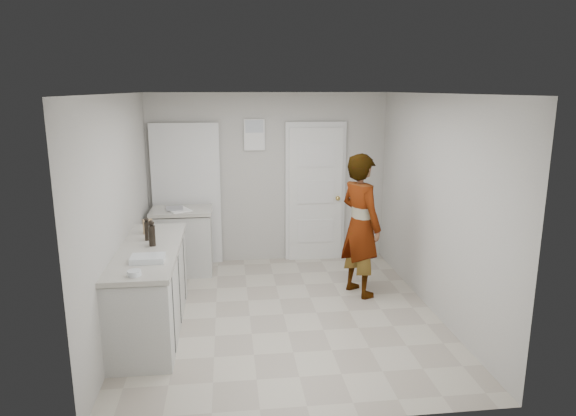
{
  "coord_description": "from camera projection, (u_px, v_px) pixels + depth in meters",
  "views": [
    {
      "loc": [
        -0.6,
        -5.47,
        2.55
      ],
      "look_at": [
        0.1,
        0.4,
        1.17
      ],
      "focal_mm": 32.0,
      "sensor_mm": 36.0,
      "label": 1
    }
  ],
  "objects": [
    {
      "name": "cake_mix_box",
      "position": [
        148.0,
        226.0,
        5.88
      ],
      "size": [
        0.11,
        0.08,
        0.17
      ],
      "primitive_type": "cube",
      "rotation": [
        0.0,
        0.0,
        0.35
      ],
      "color": "#9D7A4E",
      "rests_on": "main_counter"
    },
    {
      "name": "main_counter",
      "position": [
        151.0,
        292.0,
        5.49
      ],
      "size": [
        0.64,
        1.96,
        0.93
      ],
      "color": "silver",
      "rests_on": "ground"
    },
    {
      "name": "egg_bowl",
      "position": [
        134.0,
        273.0,
        4.57
      ],
      "size": [
        0.12,
        0.12,
        0.05
      ],
      "color": "silver",
      "rests_on": "main_counter"
    },
    {
      "name": "ground",
      "position": [
        283.0,
        314.0,
        5.94
      ],
      "size": [
        4.0,
        4.0,
        0.0
      ],
      "primitive_type": "plane",
      "color": "#A69B8B",
      "rests_on": "ground"
    },
    {
      "name": "spice_jar",
      "position": [
        152.0,
        235.0,
        5.7
      ],
      "size": [
        0.05,
        0.05,
        0.08
      ],
      "primitive_type": "cylinder",
      "color": "tan",
      "rests_on": "main_counter"
    },
    {
      "name": "papers",
      "position": [
        179.0,
        210.0,
        7.03
      ],
      "size": [
        0.39,
        0.43,
        0.01
      ],
      "primitive_type": "cube",
      "rotation": [
        0.0,
        0.0,
        0.46
      ],
      "color": "white",
      "rests_on": "side_counter"
    },
    {
      "name": "side_counter",
      "position": [
        183.0,
        243.0,
        7.2
      ],
      "size": [
        0.84,
        0.61,
        0.93
      ],
      "color": "silver",
      "rests_on": "ground"
    },
    {
      "name": "oil_cruet_b",
      "position": [
        147.0,
        229.0,
        5.61
      ],
      "size": [
        0.06,
        0.06,
        0.26
      ],
      "color": "black",
      "rests_on": "main_counter"
    },
    {
      "name": "oil_cruet_a",
      "position": [
        152.0,
        234.0,
        5.41
      ],
      "size": [
        0.07,
        0.07,
        0.28
      ],
      "color": "black",
      "rests_on": "main_counter"
    },
    {
      "name": "baking_dish",
      "position": [
        148.0,
        259.0,
        4.94
      ],
      "size": [
        0.32,
        0.23,
        0.06
      ],
      "rotation": [
        0.0,
        0.0,
        0.01
      ],
      "color": "silver",
      "rests_on": "main_counter"
    },
    {
      "name": "room_shell",
      "position": [
        257.0,
        194.0,
        7.58
      ],
      "size": [
        4.0,
        4.0,
        4.0
      ],
      "color": "#B2AFA8",
      "rests_on": "ground"
    },
    {
      "name": "person",
      "position": [
        360.0,
        225.0,
        6.36
      ],
      "size": [
        0.67,
        0.78,
        1.79
      ],
      "primitive_type": "imported",
      "rotation": [
        0.0,
        0.0,
        2.01
      ],
      "color": "silver",
      "rests_on": "ground"
    }
  ]
}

